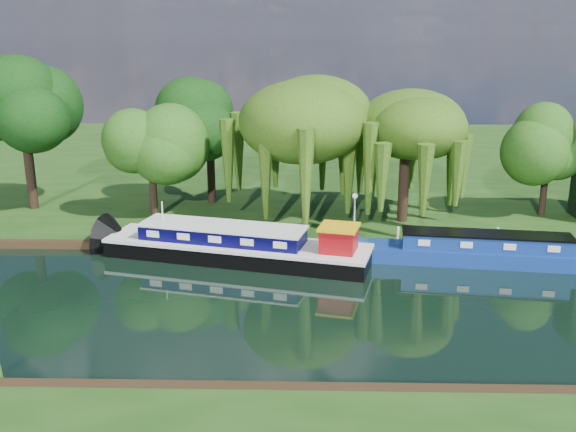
{
  "coord_description": "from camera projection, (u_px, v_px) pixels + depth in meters",
  "views": [
    {
      "loc": [
        -2.77,
        -28.88,
        12.88
      ],
      "look_at": [
        -3.63,
        5.91,
        2.8
      ],
      "focal_mm": 40.0,
      "sensor_mm": 36.0,
      "label": 1
    }
  ],
  "objects": [
    {
      "name": "red_dinghy",
      "position": [
        232.0,
        259.0,
        37.65
      ],
      "size": [
        3.61,
        2.69,
        0.72
      ],
      "primitive_type": "imported",
      "rotation": [
        0.0,
        0.0,
        1.51
      ],
      "color": "maroon",
      "rests_on": "ground"
    },
    {
      "name": "tree_far_back",
      "position": [
        24.0,
        114.0,
        44.88
      ],
      "size": [
        5.81,
        5.81,
        9.77
      ],
      "color": "black",
      "rests_on": "far_bank"
    },
    {
      "name": "willow_right",
      "position": [
        406.0,
        137.0,
        42.05
      ],
      "size": [
        6.47,
        6.47,
        7.88
      ],
      "color": "black",
      "rests_on": "far_bank"
    },
    {
      "name": "tree_far_right",
      "position": [
        548.0,
        149.0,
        43.73
      ],
      "size": [
        4.1,
        4.1,
        6.71
      ],
      "color": "black",
      "rests_on": "far_bank"
    },
    {
      "name": "reeds_near",
      "position": [
        563.0,
        378.0,
        23.66
      ],
      "size": [
        33.7,
        1.5,
        1.1
      ],
      "color": "#255316",
      "rests_on": "ground"
    },
    {
      "name": "far_bank",
      "position": [
        331.0,
        163.0,
        63.83
      ],
      "size": [
        120.0,
        52.0,
        0.45
      ],
      "primitive_type": "cube",
      "color": "#163D10",
      "rests_on": "ground"
    },
    {
      "name": "willow_left",
      "position": [
        307.0,
        122.0,
        42.67
      ],
      "size": [
        7.59,
        7.59,
        9.1
      ],
      "color": "black",
      "rests_on": "far_bank"
    },
    {
      "name": "ground",
      "position": [
        359.0,
        305.0,
        31.25
      ],
      "size": [
        120.0,
        120.0,
        0.0
      ],
      "primitive_type": "plane",
      "color": "black"
    },
    {
      "name": "dutch_barge",
      "position": [
        239.0,
        246.0,
        37.3
      ],
      "size": [
        15.96,
        7.16,
        3.29
      ],
      "rotation": [
        0.0,
        0.0,
        -0.24
      ],
      "color": "black",
      "rests_on": "ground"
    },
    {
      "name": "lamppost",
      "position": [
        355.0,
        202.0,
        40.65
      ],
      "size": [
        0.36,
        0.36,
        2.56
      ],
      "color": "silver",
      "rests_on": "far_bank"
    },
    {
      "name": "tree_far_left",
      "position": [
        150.0,
        144.0,
        42.78
      ],
      "size": [
        4.65,
        4.65,
        7.49
      ],
      "color": "black",
      "rests_on": "far_bank"
    },
    {
      "name": "narrowboat",
      "position": [
        485.0,
        252.0,
        36.74
      ],
      "size": [
        13.54,
        3.9,
        1.95
      ],
      "rotation": [
        0.0,
        0.0,
        -0.13
      ],
      "color": "navy",
      "rests_on": "ground"
    },
    {
      "name": "tree_far_mid",
      "position": [
        209.0,
        125.0,
        46.62
      ],
      "size": [
        5.17,
        5.17,
        8.46
      ],
      "color": "black",
      "rests_on": "far_bank"
    },
    {
      "name": "mooring_posts",
      "position": [
        340.0,
        234.0,
        39.06
      ],
      "size": [
        19.16,
        0.16,
        1.0
      ],
      "color": "silver",
      "rests_on": "far_bank"
    }
  ]
}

